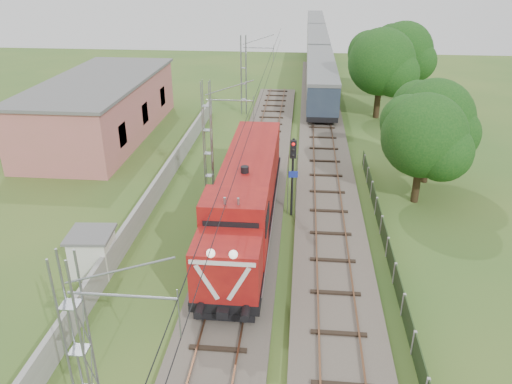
# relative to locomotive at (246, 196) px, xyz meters

# --- Properties ---
(ground) EXTENTS (140.00, 140.00, 0.00)m
(ground) POSITION_rel_locomotive_xyz_m (0.00, -7.60, -2.33)
(ground) COLOR #2E5A21
(ground) RESTS_ON ground
(track_main) EXTENTS (4.20, 70.00, 0.45)m
(track_main) POSITION_rel_locomotive_xyz_m (0.00, -0.60, -2.14)
(track_main) COLOR #6B6054
(track_main) RESTS_ON ground
(track_side) EXTENTS (4.20, 80.00, 0.45)m
(track_side) POSITION_rel_locomotive_xyz_m (5.00, 12.40, -2.14)
(track_side) COLOR #6B6054
(track_side) RESTS_ON ground
(catenary) EXTENTS (3.31, 70.00, 8.00)m
(catenary) POSITION_rel_locomotive_xyz_m (-2.95, 4.40, 1.72)
(catenary) COLOR gray
(catenary) RESTS_ON ground
(boundary_wall) EXTENTS (0.25, 40.00, 1.50)m
(boundary_wall) POSITION_rel_locomotive_xyz_m (-6.50, 4.40, -1.58)
(boundary_wall) COLOR #9E9E99
(boundary_wall) RESTS_ON ground
(station_building) EXTENTS (8.40, 20.40, 5.22)m
(station_building) POSITION_rel_locomotive_xyz_m (-15.00, 16.40, 0.30)
(station_building) COLOR #B36860
(station_building) RESTS_ON ground
(fence) EXTENTS (0.12, 32.00, 1.20)m
(fence) POSITION_rel_locomotive_xyz_m (8.00, -4.60, -1.73)
(fence) COLOR black
(fence) RESTS_ON ground
(locomotive) EXTENTS (3.14, 17.95, 4.56)m
(locomotive) POSITION_rel_locomotive_xyz_m (0.00, 0.00, 0.00)
(locomotive) COLOR black
(locomotive) RESTS_ON ground
(coach_rake) EXTENTS (3.15, 70.26, 3.64)m
(coach_rake) POSITION_rel_locomotive_xyz_m (5.00, 55.20, 0.27)
(coach_rake) COLOR black
(coach_rake) RESTS_ON ground
(signal_post) EXTENTS (0.57, 0.44, 5.15)m
(signal_post) POSITION_rel_locomotive_xyz_m (2.62, 2.17, 1.21)
(signal_post) COLOR black
(signal_post) RESTS_ON ground
(relay_hut) EXTENTS (2.38, 2.38, 2.29)m
(relay_hut) POSITION_rel_locomotive_xyz_m (-7.40, -4.99, -1.17)
(relay_hut) COLOR silver
(relay_hut) RESTS_ON ground
(tree_a) EXTENTS (5.69, 5.41, 7.37)m
(tree_a) POSITION_rel_locomotive_xyz_m (10.89, 5.02, 2.27)
(tree_a) COLOR #392C17
(tree_a) RESTS_ON ground
(tree_b) EXTENTS (5.83, 5.56, 7.56)m
(tree_b) POSITION_rel_locomotive_xyz_m (12.22, 8.41, 2.39)
(tree_b) COLOR #392C17
(tree_b) RESTS_ON ground
(tree_c) EXTENTS (6.86, 6.53, 8.89)m
(tree_c) POSITION_rel_locomotive_xyz_m (10.69, 24.49, 3.21)
(tree_c) COLOR #392C17
(tree_c) RESTS_ON ground
(tree_d) EXTENTS (6.73, 6.41, 8.73)m
(tree_d) POSITION_rel_locomotive_xyz_m (13.99, 31.63, 3.12)
(tree_d) COLOR #392C17
(tree_d) RESTS_ON ground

